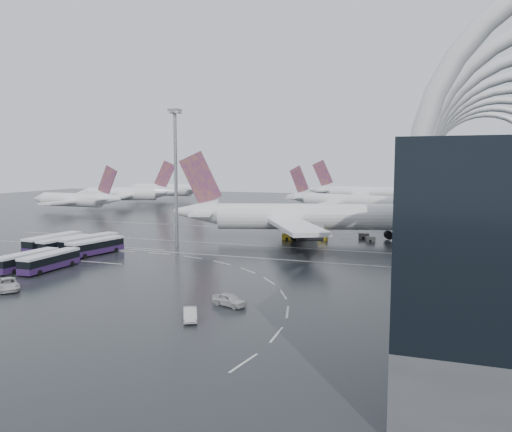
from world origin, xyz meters
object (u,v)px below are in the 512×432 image
(bus_row_far_b, at_px, (27,260))
(floodlight_mast, at_px, (176,161))
(airliner_gate_b, at_px, (343,202))
(bus_row_near_a, at_px, (53,242))
(bus_row_near_b, at_px, (64,244))
(gse_cart_belly_c, at_px, (288,237))
(bus_row_near_c, at_px, (89,243))
(van_curve_b, at_px, (229,300))
(jet_remote_west, at_px, (77,200))
(gse_cart_belly_a, at_px, (323,238))
(jet_remote_far, at_px, (168,190))
(bus_row_near_d, at_px, (96,246))
(airliner_main, at_px, (299,217))
(bus_row_far_c, at_px, (50,261))
(jet_remote_mid, at_px, (130,194))
(van_curve_c, at_px, (190,314))
(gse_cart_belly_d, at_px, (371,239))
(gse_cart_belly_e, at_px, (303,234))
(gse_cart_belly_b, at_px, (364,236))
(airliner_gate_c, at_px, (369,194))
(van_curve_a, at_px, (7,284))

(bus_row_far_b, xyz_separation_m, floodlight_mast, (13.11, 29.81, 17.25))
(airliner_gate_b, relative_size, bus_row_near_a, 3.59)
(bus_row_near_b, bearing_deg, gse_cart_belly_c, -44.34)
(bus_row_near_c, bearing_deg, van_curve_b, -110.41)
(bus_row_near_a, relative_size, gse_cart_belly_c, 5.60)
(jet_remote_west, relative_size, gse_cart_belly_a, 18.40)
(jet_remote_far, xyz_separation_m, bus_row_near_d, (61.26, -137.27, -3.51))
(airliner_main, height_order, bus_row_far_c, airliner_main)
(airliner_gate_b, relative_size, jet_remote_mid, 1.13)
(airliner_gate_b, bearing_deg, van_curve_c, -71.07)
(van_curve_b, relative_size, floodlight_mast, 0.16)
(jet_remote_west, bearing_deg, van_curve_c, 135.64)
(bus_row_near_a, height_order, gse_cart_belly_d, bus_row_near_a)
(floodlight_mast, distance_m, gse_cart_belly_e, 37.76)
(bus_row_near_c, relative_size, gse_cart_belly_b, 5.89)
(bus_row_near_c, bearing_deg, bus_row_near_b, 129.48)
(airliner_main, xyz_separation_m, bus_row_far_b, (-35.67, -49.59, -3.74))
(airliner_gate_c, bearing_deg, bus_row_far_b, -101.85)
(jet_remote_mid, relative_size, bus_row_near_a, 3.18)
(bus_row_near_d, height_order, van_curve_c, bus_row_near_d)
(airliner_gate_c, xyz_separation_m, gse_cart_belly_a, (2.70, -109.62, -4.44))
(jet_remote_mid, distance_m, bus_row_near_d, 122.39)
(airliner_gate_b, distance_m, gse_cart_belly_d, 66.19)
(bus_row_near_d, xyz_separation_m, gse_cart_belly_c, (30.90, 32.54, -1.06))
(airliner_gate_c, relative_size, bus_row_near_d, 4.29)
(bus_row_near_c, relative_size, bus_row_near_d, 1.06)
(airliner_main, relative_size, bus_row_near_b, 4.96)
(airliner_gate_c, bearing_deg, gse_cart_belly_d, -80.82)
(bus_row_far_c, bearing_deg, jet_remote_mid, 27.59)
(jet_remote_west, distance_m, gse_cart_belly_d, 119.40)
(gse_cart_belly_b, bearing_deg, jet_remote_mid, 149.63)
(gse_cart_belly_c, bearing_deg, bus_row_far_b, -124.60)
(gse_cart_belly_b, xyz_separation_m, gse_cart_belly_d, (2.22, -4.54, -0.08))
(bus_row_near_b, height_order, gse_cart_belly_a, bus_row_near_b)
(van_curve_b, bearing_deg, van_curve_c, -178.14)
(bus_row_far_c, height_order, van_curve_a, bus_row_far_c)
(airliner_gate_c, relative_size, gse_cart_belly_c, 22.71)
(airliner_gate_c, distance_m, gse_cart_belly_d, 108.30)
(airliner_gate_b, height_order, bus_row_near_c, airliner_gate_b)
(airliner_main, relative_size, bus_row_near_c, 4.46)
(bus_row_near_d, bearing_deg, bus_row_near_a, 96.21)
(bus_row_near_b, bearing_deg, floodlight_mast, -47.81)
(van_curve_c, distance_m, gse_cart_belly_b, 72.93)
(bus_row_near_b, bearing_deg, bus_row_near_a, 89.47)
(jet_remote_far, xyz_separation_m, bus_row_near_c, (57.45, -134.59, -3.41))
(gse_cart_belly_d, relative_size, gse_cart_belly_e, 0.87)
(airliner_main, xyz_separation_m, van_curve_a, (-27.42, -61.84, -4.50))
(airliner_main, bearing_deg, bus_row_near_b, -157.72)
(van_curve_c, distance_m, gse_cart_belly_e, 70.11)
(gse_cart_belly_b, bearing_deg, airliner_gate_b, 104.42)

